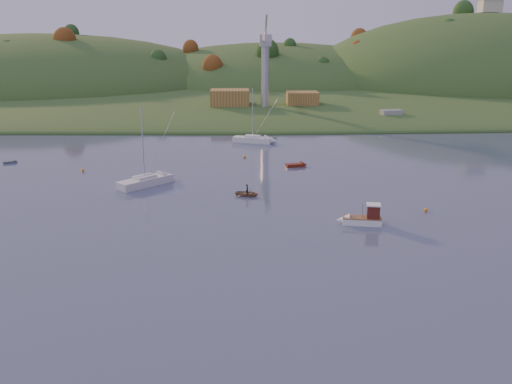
{
  "coord_description": "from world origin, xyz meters",
  "views": [
    {
      "loc": [
        -4.68,
        -41.67,
        24.55
      ],
      "look_at": [
        -2.76,
        33.89,
        2.55
      ],
      "focal_mm": 40.0,
      "sensor_mm": 36.0,
      "label": 1
    }
  ],
  "objects_px": {
    "fishing_boat": "(359,218)",
    "grey_dinghy": "(12,162)",
    "sailboat_far": "(253,139)",
    "sailboat_near": "(145,181)",
    "canoe": "(247,193)",
    "red_tender": "(299,165)"
  },
  "relations": [
    {
      "from": "fishing_boat",
      "to": "sailboat_near",
      "type": "height_order",
      "value": "sailboat_near"
    },
    {
      "from": "grey_dinghy",
      "to": "canoe",
      "type": "bearing_deg",
      "value": -52.56
    },
    {
      "from": "fishing_boat",
      "to": "sailboat_near",
      "type": "bearing_deg",
      "value": -22.85
    },
    {
      "from": "sailboat_far",
      "to": "grey_dinghy",
      "type": "height_order",
      "value": "sailboat_far"
    },
    {
      "from": "fishing_boat",
      "to": "canoe",
      "type": "height_order",
      "value": "fishing_boat"
    },
    {
      "from": "red_tender",
      "to": "sailboat_near",
      "type": "bearing_deg",
      "value": -168.01
    },
    {
      "from": "fishing_boat",
      "to": "sailboat_far",
      "type": "distance_m",
      "value": 55.76
    },
    {
      "from": "sailboat_near",
      "to": "canoe",
      "type": "relative_size",
      "value": 3.55
    },
    {
      "from": "sailboat_far",
      "to": "grey_dinghy",
      "type": "bearing_deg",
      "value": -140.09
    },
    {
      "from": "sailboat_near",
      "to": "canoe",
      "type": "distance_m",
      "value": 17.45
    },
    {
      "from": "grey_dinghy",
      "to": "sailboat_far",
      "type": "bearing_deg",
      "value": -3.06
    },
    {
      "from": "sailboat_far",
      "to": "canoe",
      "type": "xyz_separation_m",
      "value": [
        -1.6,
        -41.15,
        -0.39
      ]
    },
    {
      "from": "sailboat_near",
      "to": "red_tender",
      "type": "relative_size",
      "value": 3.0
    },
    {
      "from": "fishing_boat",
      "to": "grey_dinghy",
      "type": "distance_m",
      "value": 68.3
    },
    {
      "from": "fishing_boat",
      "to": "grey_dinghy",
      "type": "bearing_deg",
      "value": -22.41
    },
    {
      "from": "sailboat_near",
      "to": "red_tender",
      "type": "xyz_separation_m",
      "value": [
        26.01,
        12.41,
        -0.52
      ]
    },
    {
      "from": "sailboat_near",
      "to": "sailboat_far",
      "type": "relative_size",
      "value": 1.07
    },
    {
      "from": "sailboat_far",
      "to": "fishing_boat",
      "type": "bearing_deg",
      "value": -58.98
    },
    {
      "from": "sailboat_near",
      "to": "grey_dinghy",
      "type": "height_order",
      "value": "sailboat_near"
    },
    {
      "from": "fishing_boat",
      "to": "red_tender",
      "type": "bearing_deg",
      "value": -72.41
    },
    {
      "from": "fishing_boat",
      "to": "grey_dinghy",
      "type": "xyz_separation_m",
      "value": [
        -58.08,
        35.93,
        -0.62
      ]
    },
    {
      "from": "sailboat_far",
      "to": "sailboat_near",
      "type": "bearing_deg",
      "value": -99.23
    }
  ]
}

